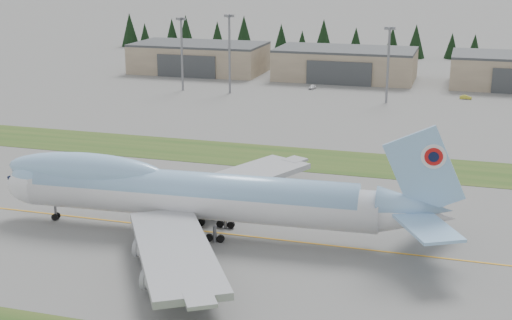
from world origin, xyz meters
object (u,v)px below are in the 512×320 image
(hangar_left, at_px, (199,58))
(hangar_center, at_px, (346,64))
(service_vehicle_b, at_px, (466,99))
(boeing_747_freighter, at_px, (194,194))
(service_vehicle_a, at_px, (312,89))

(hangar_left, relative_size, hangar_center, 1.00)
(hangar_left, height_order, service_vehicle_b, hangar_left)
(hangar_center, distance_m, service_vehicle_b, 49.14)
(boeing_747_freighter, bearing_deg, service_vehicle_a, 90.92)
(boeing_747_freighter, distance_m, service_vehicle_a, 128.65)
(hangar_center, bearing_deg, service_vehicle_b, -31.98)
(boeing_747_freighter, xyz_separation_m, service_vehicle_b, (39.78, 124.81, -6.41))
(boeing_747_freighter, distance_m, hangar_left, 160.98)
(service_vehicle_a, bearing_deg, service_vehicle_b, 2.37)
(boeing_747_freighter, height_order, service_vehicle_b, boeing_747_freighter)
(service_vehicle_a, bearing_deg, hangar_center, 79.09)
(hangar_left, distance_m, hangar_center, 55.00)
(service_vehicle_a, bearing_deg, boeing_747_freighter, -79.77)
(boeing_747_freighter, distance_m, service_vehicle_b, 131.15)
(hangar_left, height_order, service_vehicle_a, hangar_left)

